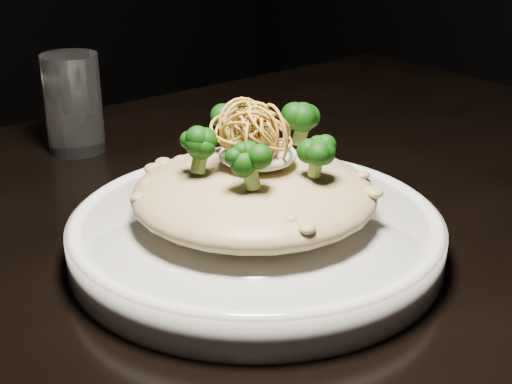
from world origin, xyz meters
The scene contains 7 objects.
table centered at (0.00, 0.00, 0.67)m, with size 1.10×0.80×0.75m.
plate centered at (-0.10, -0.07, 0.77)m, with size 0.31×0.31×0.03m, color silver.
risotto centered at (-0.10, -0.06, 0.80)m, with size 0.20×0.20×0.04m, color brown.
broccoli centered at (-0.09, -0.06, 0.85)m, with size 0.15×0.15×0.05m, color black, non-canonical shape.
cheese centered at (-0.09, -0.06, 0.83)m, with size 0.06×0.06×0.02m, color white.
shallots centered at (-0.10, -0.06, 0.86)m, with size 0.06×0.06×0.04m, color #92611F, non-canonical shape.
drinking_glass centered at (-0.10, 0.26, 0.81)m, with size 0.06×0.06×0.11m, color silver.
Camera 1 is at (-0.43, -0.48, 1.03)m, focal length 50.00 mm.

